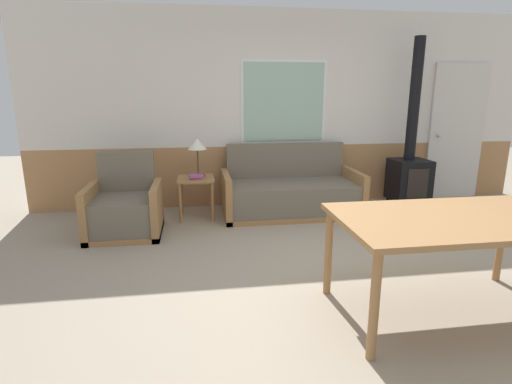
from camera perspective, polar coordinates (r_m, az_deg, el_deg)
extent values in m
plane|color=gray|center=(3.66, 13.69, -12.36)|extent=(16.00, 16.00, 0.00)
cube|color=#AD7A4C|center=(5.91, 4.40, 2.57)|extent=(7.20, 0.06, 0.86)
cube|color=silver|center=(5.80, 4.66, 15.76)|extent=(7.20, 0.06, 1.84)
cube|color=white|center=(5.74, 3.99, 12.68)|extent=(1.21, 0.01, 1.15)
cube|color=#99BCA8|center=(5.74, 4.01, 12.67)|extent=(1.13, 0.02, 1.07)
cube|color=#9E7042|center=(5.44, 4.99, -2.80)|extent=(1.82, 0.88, 0.06)
cube|color=#6B6051|center=(5.36, 5.09, -0.64)|extent=(1.66, 0.80, 0.37)
cube|color=#6B6051|center=(5.66, 4.21, 4.57)|extent=(1.66, 0.10, 0.48)
cube|color=#9E7042|center=(5.24, -4.23, -0.53)|extent=(0.08, 0.88, 0.57)
cube|color=#9E7042|center=(5.63, 13.67, 0.15)|extent=(0.08, 0.88, 0.57)
cube|color=#9E7042|center=(4.90, -18.04, -5.39)|extent=(0.81, 0.77, 0.06)
cube|color=#6B6051|center=(4.81, -18.27, -2.98)|extent=(0.65, 0.69, 0.38)
cube|color=#6B6051|center=(5.05, -18.00, 2.88)|extent=(0.65, 0.10, 0.48)
cube|color=#9E7042|center=(4.90, -22.49, -2.58)|extent=(0.08, 0.77, 0.58)
cube|color=#9E7042|center=(4.77, -13.94, -2.33)|extent=(0.08, 0.77, 0.58)
cube|color=#9E7042|center=(5.19, -8.60, 1.89)|extent=(0.46, 0.46, 0.03)
cylinder|color=#9E7042|center=(5.06, -10.76, -1.65)|extent=(0.04, 0.04, 0.51)
cylinder|color=#9E7042|center=(5.06, -6.20, -1.48)|extent=(0.04, 0.04, 0.51)
cylinder|color=#9E7042|center=(5.45, -10.62, -0.51)|extent=(0.04, 0.04, 0.51)
cylinder|color=#9E7042|center=(5.45, -6.39, -0.36)|extent=(0.04, 0.04, 0.51)
cylinder|color=#4C3823|center=(5.26, -8.24, 2.35)|extent=(0.18, 0.18, 0.02)
cylinder|color=#4C3823|center=(5.23, -8.30, 4.25)|extent=(0.02, 0.02, 0.33)
cone|color=silver|center=(5.20, -8.40, 6.83)|extent=(0.24, 0.24, 0.14)
cube|color=#994C84|center=(5.11, -8.55, 2.01)|extent=(0.15, 0.15, 0.02)
cube|color=#994C84|center=(5.10, -8.55, 2.29)|extent=(0.19, 0.18, 0.03)
cube|color=#9E7042|center=(3.15, 26.60, -3.51)|extent=(1.66, 0.97, 0.04)
cylinder|color=#9E7042|center=(2.58, 16.54, -15.44)|extent=(0.06, 0.06, 0.71)
cylinder|color=#9E7042|center=(3.29, 10.31, -8.46)|extent=(0.06, 0.06, 0.71)
cylinder|color=#9E7042|center=(4.04, 31.64, -6.07)|extent=(0.06, 0.06, 0.71)
cylinder|color=black|center=(5.91, 19.88, -2.03)|extent=(0.04, 0.04, 0.10)
cylinder|color=black|center=(6.11, 23.18, -1.82)|extent=(0.04, 0.04, 0.10)
cylinder|color=black|center=(6.23, 18.28, -1.09)|extent=(0.04, 0.04, 0.10)
cylinder|color=black|center=(6.42, 21.46, -0.93)|extent=(0.04, 0.04, 0.10)
cube|color=black|center=(6.09, 20.98, 1.63)|extent=(0.50, 0.47, 0.58)
cube|color=black|center=(5.89, 22.10, 1.13)|extent=(0.30, 0.01, 0.41)
cylinder|color=black|center=(6.00, 21.71, 12.15)|extent=(0.15, 0.15, 1.64)
cube|color=silver|center=(6.86, 26.70, 7.65)|extent=(0.88, 0.04, 2.02)
sphere|color=silver|center=(6.66, 24.67, 7.36)|extent=(0.06, 0.06, 0.06)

